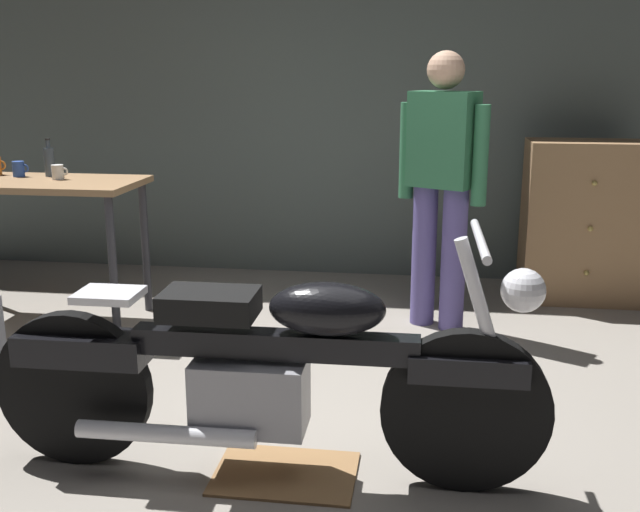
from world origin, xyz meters
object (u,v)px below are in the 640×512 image
object	(u,v)px
motorcycle	(267,369)
mug_blue_enamel	(19,169)
wooden_dresser	(584,222)
person_standing	(442,179)
mug_white_ceramic	(58,172)
bottle	(49,161)

from	to	relation	value
motorcycle	mug_blue_enamel	xyz separation A→B (m)	(-1.98, 1.79, 0.50)
wooden_dresser	mug_blue_enamel	xyz separation A→B (m)	(-3.64, -0.80, 0.40)
person_standing	mug_white_ceramic	world-z (taller)	person_standing
motorcycle	mug_white_ceramic	xyz separation A→B (m)	(-1.68, 1.71, 0.50)
mug_white_ceramic	bottle	bearing A→B (deg)	133.94
motorcycle	bottle	world-z (taller)	bottle
mug_blue_enamel	bottle	world-z (taller)	bottle
mug_blue_enamel	bottle	size ratio (longest dim) A/B	0.44
mug_blue_enamel	person_standing	bearing A→B (deg)	2.06
mug_blue_enamel	bottle	bearing A→B (deg)	12.56
motorcycle	bottle	bearing A→B (deg)	133.80
motorcycle	wooden_dresser	size ratio (longest dim) A/B	1.99
wooden_dresser	person_standing	bearing A→B (deg)	-144.24
motorcycle	bottle	distance (m)	2.62
motorcycle	person_standing	size ratio (longest dim) A/B	1.31
motorcycle	mug_white_ceramic	bearing A→B (deg)	133.83
mug_blue_enamel	bottle	xyz separation A→B (m)	(0.19, 0.04, 0.05)
motorcycle	person_standing	distance (m)	2.06
person_standing	mug_blue_enamel	distance (m)	2.66
person_standing	bottle	bearing A→B (deg)	27.98
mug_white_ceramic	bottle	xyz separation A→B (m)	(-0.11, 0.12, 0.05)
wooden_dresser	mug_white_ceramic	bearing A→B (deg)	-165.20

